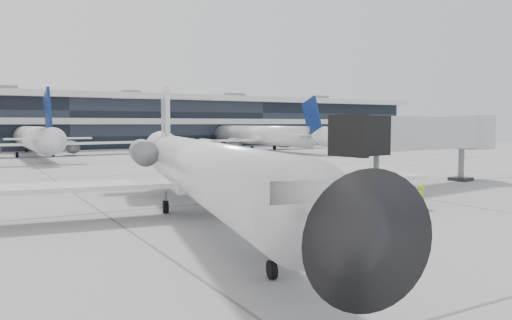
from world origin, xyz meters
TOP-DOWN VIEW (x-y plane):
  - ground at (0.00, 0.00)m, footprint 220.00×220.00m
  - terminal at (0.00, 82.00)m, footprint 170.00×22.00m
  - bg_jet_center at (-8.00, 55.00)m, footprint 32.00×40.00m
  - bg_jet_right at (32.00, 55.00)m, footprint 32.00×40.00m
  - regional_jet at (-5.51, -3.53)m, footprint 27.32×34.04m
  - jet_bridge at (16.37, -0.12)m, footprint 18.08×5.58m
  - ramp_worker at (4.46, -10.05)m, footprint 0.80×0.71m
  - baggage_tug at (-5.60, -13.55)m, footprint 1.64×2.58m
  - traffic_cone at (-10.85, 13.26)m, footprint 0.47×0.47m

SIDE VIEW (x-z plane):
  - ground at x=0.00m, z-range 0.00..0.00m
  - bg_jet_center at x=-8.00m, z-range -4.80..4.80m
  - bg_jet_right at x=32.00m, z-range -4.80..4.80m
  - traffic_cone at x=-10.85m, z-range -0.01..0.51m
  - baggage_tug at x=-5.60m, z-range -0.08..1.50m
  - ramp_worker at x=4.46m, z-range 0.00..1.85m
  - regional_jet at x=-5.51m, z-range -1.25..6.66m
  - jet_bridge at x=16.37m, z-range 1.33..7.13m
  - terminal at x=0.00m, z-range 0.00..10.00m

